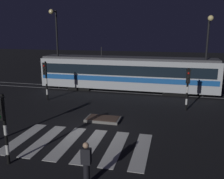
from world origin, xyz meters
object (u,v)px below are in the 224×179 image
Objects in this scene: traffic_light_corner_far_left at (46,75)px; street_lamp_trackside_right at (207,47)px; pedestrian_waiting_at_kerb at (86,164)px; street_lamp_trackside_left at (56,40)px; traffic_light_kerb_mid_left at (3,119)px; traffic_light_corner_far_right at (188,83)px; tram at (127,73)px.

street_lamp_trackside_right reaches higher than traffic_light_corner_far_left.
pedestrian_waiting_at_kerb is (7.24, -10.39, -1.24)m from traffic_light_corner_far_left.
traffic_light_kerb_mid_left is at bearing -72.40° from street_lamp_trackside_left.
street_lamp_trackside_right is (12.65, 3.97, 2.22)m from traffic_light_corner_far_left.
street_lamp_trackside_left is (-4.41, 13.91, 2.70)m from traffic_light_kerb_mid_left.
pedestrian_waiting_at_kerb is (-3.86, -10.24, -1.15)m from traffic_light_corner_far_right.
street_lamp_trackside_right is 0.90× the size of street_lamp_trackside_left.
street_lamp_trackside_left is 7.42m from tram.
traffic_light_corner_far_right is 0.96× the size of traffic_light_corner_far_left.
street_lamp_trackside_left is (-0.96, 4.07, 2.63)m from traffic_light_corner_far_left.
traffic_light_corner_far_left is 7.58m from tram.
traffic_light_corner_far_right is at bearing -43.47° from tram.
traffic_light_corner_far_left is 0.47× the size of street_lamp_trackside_right.
traffic_light_kerb_mid_left is 0.19× the size of tram.
traffic_light_corner_far_left is at bearing -76.68° from street_lamp_trackside_left.
street_lamp_trackside_right reaches higher than pedestrian_waiting_at_kerb.
street_lamp_trackside_left is at bearing 119.57° from pedestrian_waiting_at_kerb.
traffic_light_corner_far_right is at bearing 51.73° from traffic_light_kerb_mid_left.
pedestrian_waiting_at_kerb is (8.20, -14.45, -3.87)m from street_lamp_trackside_left.
traffic_light_corner_far_right is 11.00m from pedestrian_waiting_at_kerb.
traffic_light_kerb_mid_left reaches higher than traffic_light_corner_far_right.
street_lamp_trackside_right is at bearing -7.69° from tram.
street_lamp_trackside_left is at bearing 160.74° from traffic_light_corner_far_right.
traffic_light_corner_far_right is 0.99× the size of traffic_light_kerb_mid_left.
pedestrian_waiting_at_kerb is at bearing -84.50° from tram.
traffic_light_corner_far_right is 0.45× the size of street_lamp_trackside_right.
traffic_light_kerb_mid_left reaches higher than pedestrian_waiting_at_kerb.
traffic_light_corner_far_left is at bearing -139.63° from tram.
street_lamp_trackside_right is at bearing -0.39° from street_lamp_trackside_left.
street_lamp_trackside_left reaches higher than street_lamp_trackside_right.
street_lamp_trackside_left is 17.06m from pedestrian_waiting_at_kerb.
traffic_light_corner_far_left is 0.43× the size of street_lamp_trackside_left.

